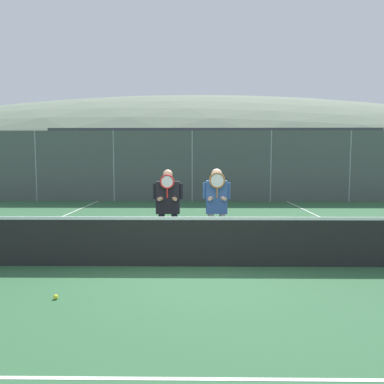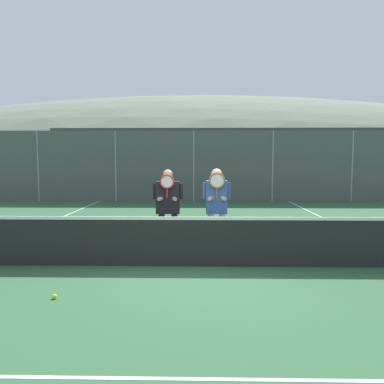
% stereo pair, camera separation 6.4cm
% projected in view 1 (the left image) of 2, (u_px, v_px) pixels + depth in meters
% --- Properties ---
extents(ground_plane, '(120.00, 120.00, 0.00)m').
position_uv_depth(ground_plane, '(186.00, 266.00, 6.81)').
color(ground_plane, '#2D5B38').
extents(hill_distant, '(125.09, 69.50, 24.32)m').
position_uv_depth(hill_distant, '(195.00, 169.00, 68.80)').
color(hill_distant, slate).
rests_on(hill_distant, ground_plane).
extents(clubhouse_building, '(20.07, 5.50, 3.80)m').
position_uv_depth(clubhouse_building, '(213.00, 159.00, 25.22)').
color(clubhouse_building, '#9EA3A8').
rests_on(clubhouse_building, ground_plane).
extents(fence_back, '(21.63, 0.06, 3.23)m').
position_uv_depth(fence_back, '(192.00, 166.00, 17.09)').
color(fence_back, gray).
rests_on(fence_back, ground_plane).
extents(tennis_net, '(11.70, 0.09, 1.01)m').
position_uv_depth(tennis_net, '(185.00, 241.00, 6.77)').
color(tennis_net, gray).
rests_on(tennis_net, ground_plane).
extents(court_line_left_sideline, '(0.05, 16.00, 0.01)m').
position_uv_depth(court_line_left_sideline, '(24.00, 233.00, 9.85)').
color(court_line_left_sideline, white).
rests_on(court_line_left_sideline, ground_plane).
extents(court_line_right_sideline, '(0.05, 16.00, 0.01)m').
position_uv_depth(court_line_right_sideline, '(356.00, 234.00, 9.75)').
color(court_line_right_sideline, white).
rests_on(court_line_right_sideline, ground_plane).
extents(court_line_service_near, '(8.71, 0.05, 0.01)m').
position_uv_depth(court_line_service_near, '(174.00, 379.00, 3.33)').
color(court_line_service_near, white).
rests_on(court_line_service_near, ground_plane).
extents(player_leftmost, '(0.61, 0.34, 1.74)m').
position_uv_depth(player_leftmost, '(168.00, 204.00, 7.67)').
color(player_leftmost, '#232838').
rests_on(player_leftmost, ground_plane).
extents(player_center_left, '(0.56, 0.34, 1.76)m').
position_uv_depth(player_center_left, '(217.00, 203.00, 7.62)').
color(player_center_left, white).
rests_on(player_center_left, ground_plane).
extents(car_far_left, '(4.20, 2.01, 1.78)m').
position_uv_depth(car_far_left, '(81.00, 178.00, 20.47)').
color(car_far_left, navy).
rests_on(car_far_left, ground_plane).
extents(car_left_of_center, '(4.30, 2.04, 1.80)m').
position_uv_depth(car_left_of_center, '(170.00, 178.00, 20.41)').
color(car_left_of_center, slate).
rests_on(car_left_of_center, ground_plane).
extents(car_center, '(4.16, 2.09, 1.70)m').
position_uv_depth(car_center, '(258.00, 179.00, 20.49)').
color(car_center, silver).
rests_on(car_center, ground_plane).
extents(car_right_of_center, '(4.45, 2.01, 1.77)m').
position_uv_depth(car_right_of_center, '(350.00, 178.00, 20.24)').
color(car_right_of_center, slate).
rests_on(car_right_of_center, ground_plane).
extents(tennis_ball_on_court, '(0.07, 0.07, 0.07)m').
position_uv_depth(tennis_ball_on_court, '(56.00, 297.00, 5.21)').
color(tennis_ball_on_court, '#CCDB33').
rests_on(tennis_ball_on_court, ground_plane).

